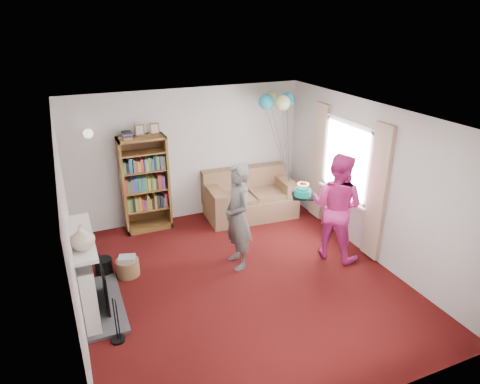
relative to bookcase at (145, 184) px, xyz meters
name	(u,v)px	position (x,y,z in m)	size (l,w,h in m)	color
ground	(241,281)	(0.91, -2.30, -0.87)	(5.00, 5.00, 0.00)	black
wall_back	(189,155)	(0.91, 0.21, 0.38)	(4.50, 0.02, 2.50)	silver
wall_left	(69,236)	(-1.35, -2.30, 0.38)	(0.02, 5.00, 2.50)	silver
wall_right	(372,182)	(3.17, -2.30, 0.38)	(0.02, 5.00, 2.50)	silver
ceiling	(241,116)	(0.91, -2.30, 1.64)	(4.50, 5.00, 0.01)	white
fireplace	(91,276)	(-1.18, -2.11, -0.35)	(0.55, 1.80, 1.12)	#3F3F42
window_bay	(346,173)	(3.12, -1.70, 0.34)	(0.14, 2.02, 2.20)	white
wall_sconce	(88,134)	(-0.84, 0.06, 1.01)	(0.16, 0.23, 0.16)	gold
bookcase	(145,184)	(0.00, 0.00, 0.00)	(0.83, 0.42, 1.96)	#472B14
sofa	(249,198)	(1.97, -0.23, -0.53)	(1.71, 0.91, 0.91)	brown
wicker_basket	(128,267)	(-0.62, -1.47, -0.72)	(0.35, 0.35, 0.32)	#8E6442
person_striped	(238,217)	(1.05, -1.86, -0.02)	(0.62, 0.41, 1.69)	black
person_magenta	(337,207)	(2.61, -2.21, 0.02)	(0.86, 0.67, 1.77)	#D32A84
birthday_cake	(303,193)	(2.07, -2.04, 0.28)	(0.32, 0.32, 0.22)	black
balloons	(277,101)	(2.52, -0.23, 1.35)	(0.72, 0.72, 1.70)	#3F3F3F
mantel_vase	(82,237)	(-1.21, -2.45, 0.41)	(0.29, 0.29, 0.30)	beige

